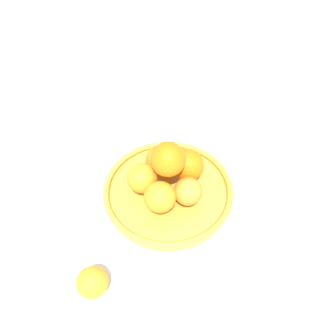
{
  "coord_description": "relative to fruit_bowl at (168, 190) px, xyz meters",
  "views": [
    {
      "loc": [
        0.44,
        -0.2,
        0.68
      ],
      "look_at": [
        0.0,
        0.0,
        0.1
      ],
      "focal_mm": 35.0,
      "sensor_mm": 36.0,
      "label": 1
    }
  ],
  "objects": [
    {
      "name": "ground_plane",
      "position": [
        0.0,
        0.0,
        -0.02
      ],
      "size": [
        4.0,
        4.0,
        0.0
      ],
      "primitive_type": "plane",
      "color": "silver"
    },
    {
      "name": "stray_orange",
      "position": [
        0.16,
        -0.24,
        0.02
      ],
      "size": [
        0.06,
        0.06,
        0.06
      ],
      "primitive_type": "sphere",
      "color": "orange",
      "rests_on": "ground_plane"
    },
    {
      "name": "orange_pile",
      "position": [
        -0.0,
        -0.0,
        0.07
      ],
      "size": [
        0.18,
        0.19,
        0.14
      ],
      "color": "orange",
      "rests_on": "fruit_bowl"
    },
    {
      "name": "fruit_bowl",
      "position": [
        0.0,
        0.0,
        0.0
      ],
      "size": [
        0.32,
        0.32,
        0.03
      ],
      "color": "gold",
      "rests_on": "ground_plane"
    }
  ]
}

